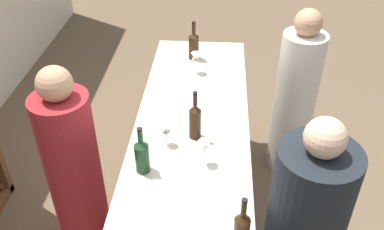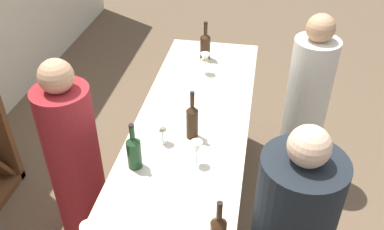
{
  "view_description": "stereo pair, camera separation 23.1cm",
  "coord_description": "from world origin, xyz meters",
  "px_view_note": "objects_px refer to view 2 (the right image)",
  "views": [
    {
      "loc": [
        -2.15,
        -0.15,
        2.56
      ],
      "look_at": [
        0.0,
        0.0,
        1.0
      ],
      "focal_mm": 39.26,
      "sensor_mm": 36.0,
      "label": 1
    },
    {
      "loc": [
        -2.12,
        -0.38,
        2.56
      ],
      "look_at": [
        0.0,
        0.0,
        1.0
      ],
      "focal_mm": 39.26,
      "sensor_mm": 36.0,
      "label": 2
    }
  ],
  "objects_px": {
    "wine_bottle_center_amber_brown": "(192,120)",
    "wine_glass_near_center": "(205,59)",
    "wine_glass_near_right": "(162,129)",
    "wine_bottle_second_left_olive_green": "(134,151)",
    "person_left_guest": "(305,107)",
    "wine_glass_near_left": "(197,149)",
    "person_right_guest": "(75,164)",
    "wine_bottle_second_right_amber_brown": "(205,45)"
  },
  "relations": [
    {
      "from": "wine_bottle_center_amber_brown",
      "to": "wine_glass_near_right",
      "type": "distance_m",
      "value": 0.19
    },
    {
      "from": "wine_bottle_center_amber_brown",
      "to": "wine_glass_near_right",
      "type": "height_order",
      "value": "wine_bottle_center_amber_brown"
    },
    {
      "from": "wine_bottle_second_left_olive_green",
      "to": "wine_glass_near_center",
      "type": "distance_m",
      "value": 1.12
    },
    {
      "from": "wine_bottle_second_right_amber_brown",
      "to": "person_left_guest",
      "type": "bearing_deg",
      "value": -99.02
    },
    {
      "from": "wine_bottle_center_amber_brown",
      "to": "wine_glass_near_center",
      "type": "height_order",
      "value": "wine_bottle_center_amber_brown"
    },
    {
      "from": "wine_bottle_second_left_olive_green",
      "to": "wine_glass_near_center",
      "type": "xyz_separation_m",
      "value": [
        1.1,
        -0.22,
        0.0
      ]
    },
    {
      "from": "person_left_guest",
      "to": "wine_bottle_second_left_olive_green",
      "type": "bearing_deg",
      "value": 35.68
    },
    {
      "from": "person_right_guest",
      "to": "wine_bottle_second_right_amber_brown",
      "type": "bearing_deg",
      "value": 46.21
    },
    {
      "from": "wine_bottle_second_right_amber_brown",
      "to": "person_left_guest",
      "type": "distance_m",
      "value": 0.94
    },
    {
      "from": "wine_glass_near_left",
      "to": "person_right_guest",
      "type": "relative_size",
      "value": 0.11
    },
    {
      "from": "wine_bottle_center_amber_brown",
      "to": "person_left_guest",
      "type": "xyz_separation_m",
      "value": [
        0.87,
        -0.76,
        -0.41
      ]
    },
    {
      "from": "wine_bottle_second_left_olive_green",
      "to": "wine_glass_near_right",
      "type": "xyz_separation_m",
      "value": [
        0.24,
        -0.1,
        -0.02
      ]
    },
    {
      "from": "wine_bottle_second_left_olive_green",
      "to": "wine_bottle_second_right_amber_brown",
      "type": "bearing_deg",
      "value": -8.25
    },
    {
      "from": "wine_glass_near_center",
      "to": "wine_glass_near_right",
      "type": "distance_m",
      "value": 0.87
    },
    {
      "from": "wine_bottle_second_right_amber_brown",
      "to": "wine_bottle_center_amber_brown",
      "type": "bearing_deg",
      "value": -175.7
    },
    {
      "from": "wine_bottle_second_right_amber_brown",
      "to": "person_right_guest",
      "type": "xyz_separation_m",
      "value": [
        -1.08,
        0.71,
        -0.41
      ]
    },
    {
      "from": "wine_bottle_second_right_amber_brown",
      "to": "wine_bottle_second_left_olive_green",
      "type": "bearing_deg",
      "value": 171.75
    },
    {
      "from": "wine_glass_near_center",
      "to": "person_left_guest",
      "type": "xyz_separation_m",
      "value": [
        0.09,
        -0.8,
        -0.4
      ]
    },
    {
      "from": "wine_glass_near_center",
      "to": "wine_glass_near_right",
      "type": "height_order",
      "value": "wine_glass_near_center"
    },
    {
      "from": "wine_bottle_second_right_amber_brown",
      "to": "wine_glass_near_left",
      "type": "bearing_deg",
      "value": -173.51
    },
    {
      "from": "wine_glass_near_left",
      "to": "person_left_guest",
      "type": "distance_m",
      "value": 1.36
    },
    {
      "from": "wine_bottle_second_right_amber_brown",
      "to": "person_right_guest",
      "type": "relative_size",
      "value": 0.22
    },
    {
      "from": "wine_bottle_center_amber_brown",
      "to": "wine_glass_near_center",
      "type": "bearing_deg",
      "value": 3.14
    },
    {
      "from": "wine_bottle_second_right_amber_brown",
      "to": "person_right_guest",
      "type": "bearing_deg",
      "value": 146.74
    },
    {
      "from": "wine_bottle_center_amber_brown",
      "to": "wine_glass_near_left",
      "type": "xyz_separation_m",
      "value": [
        -0.23,
        -0.07,
        -0.02
      ]
    },
    {
      "from": "wine_bottle_center_amber_brown",
      "to": "wine_glass_near_left",
      "type": "relative_size",
      "value": 2.09
    },
    {
      "from": "wine_glass_near_left",
      "to": "wine_glass_near_right",
      "type": "xyz_separation_m",
      "value": [
        0.15,
        0.23,
        -0.01
      ]
    },
    {
      "from": "person_left_guest",
      "to": "person_right_guest",
      "type": "relative_size",
      "value": 1.0
    },
    {
      "from": "wine_glass_near_left",
      "to": "person_left_guest",
      "type": "bearing_deg",
      "value": -32.05
    },
    {
      "from": "wine_bottle_second_left_olive_green",
      "to": "wine_glass_near_right",
      "type": "relative_size",
      "value": 2.11
    },
    {
      "from": "wine_bottle_second_right_amber_brown",
      "to": "wine_glass_near_right",
      "type": "height_order",
      "value": "wine_bottle_second_right_amber_brown"
    },
    {
      "from": "person_left_guest",
      "to": "person_right_guest",
      "type": "distance_m",
      "value": 1.8
    },
    {
      "from": "wine_bottle_center_amber_brown",
      "to": "person_left_guest",
      "type": "bearing_deg",
      "value": -40.86
    },
    {
      "from": "wine_bottle_second_left_olive_green",
      "to": "wine_bottle_center_amber_brown",
      "type": "bearing_deg",
      "value": -40.29
    },
    {
      "from": "wine_glass_near_right",
      "to": "person_left_guest",
      "type": "relative_size",
      "value": 0.1
    },
    {
      "from": "wine_bottle_center_amber_brown",
      "to": "wine_bottle_second_left_olive_green",
      "type": "bearing_deg",
      "value": 139.71
    },
    {
      "from": "wine_glass_near_left",
      "to": "wine_glass_near_center",
      "type": "distance_m",
      "value": 1.02
    },
    {
      "from": "wine_glass_near_left",
      "to": "wine_glass_near_right",
      "type": "distance_m",
      "value": 0.28
    },
    {
      "from": "wine_bottle_center_amber_brown",
      "to": "person_left_guest",
      "type": "relative_size",
      "value": 0.22
    },
    {
      "from": "wine_glass_near_left",
      "to": "person_right_guest",
      "type": "distance_m",
      "value": 0.95
    },
    {
      "from": "wine_bottle_second_left_olive_green",
      "to": "wine_glass_near_left",
      "type": "distance_m",
      "value": 0.34
    },
    {
      "from": "wine_glass_near_center",
      "to": "wine_glass_near_right",
      "type": "xyz_separation_m",
      "value": [
        -0.86,
        0.12,
        -0.02
      ]
    }
  ]
}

